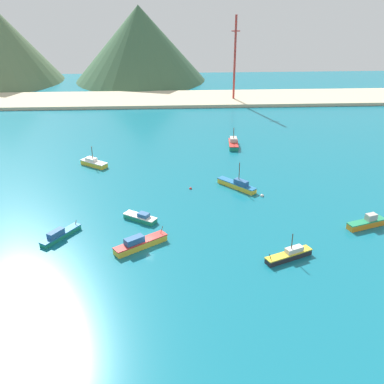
% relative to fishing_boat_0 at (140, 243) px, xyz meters
% --- Properties ---
extents(ground, '(260.00, 280.00, 0.50)m').
position_rel_fishing_boat_0_xyz_m(ground, '(1.38, 30.61, -1.20)').
color(ground, '#146B7F').
extents(fishing_boat_0, '(10.44, 8.24, 2.84)m').
position_rel_fishing_boat_0_xyz_m(fishing_boat_0, '(0.00, 0.00, 0.00)').
color(fishing_boat_0, gold).
rests_on(fishing_boat_0, ground).
extents(fishing_boat_1, '(7.86, 6.62, 5.49)m').
position_rel_fishing_boat_0_xyz_m(fishing_boat_1, '(-14.55, 43.17, -0.11)').
color(fishing_boat_1, gold).
rests_on(fishing_boat_1, ground).
extents(fishing_boat_2, '(7.49, 5.98, 1.95)m').
position_rel_fishing_boat_0_xyz_m(fishing_boat_2, '(-0.30, 11.01, -0.25)').
color(fishing_boat_2, '#198466').
rests_on(fishing_boat_2, ground).
extents(fishing_boat_3, '(8.86, 4.75, 2.78)m').
position_rel_fishing_boat_0_xyz_m(fishing_boat_3, '(46.78, 5.88, -0.01)').
color(fishing_boat_3, orange).
rests_on(fishing_boat_3, ground).
extents(fishing_boat_4, '(8.96, 9.43, 6.81)m').
position_rel_fishing_boat_0_xyz_m(fishing_boat_4, '(22.56, 26.51, -0.05)').
color(fishing_boat_4, gold).
rests_on(fishing_boat_4, ground).
extents(fishing_boat_5, '(9.58, 5.78, 5.18)m').
position_rel_fishing_boat_0_xyz_m(fishing_boat_5, '(27.90, -5.28, -0.15)').
color(fishing_boat_5, '#232328').
rests_on(fishing_boat_5, ground).
extents(fishing_boat_6, '(3.36, 8.47, 5.78)m').
position_rel_fishing_boat_0_xyz_m(fishing_boat_6, '(25.49, 56.80, -0.01)').
color(fishing_boat_6, '#198466').
rests_on(fishing_boat_6, ground).
extents(fishing_boat_7, '(7.08, 9.07, 2.09)m').
position_rel_fishing_boat_0_xyz_m(fishing_boat_7, '(-16.07, 4.44, -0.21)').
color(fishing_boat_7, '#198466').
rests_on(fishing_boat_7, ground).
extents(buoy_0, '(0.67, 0.67, 0.67)m').
position_rel_fishing_boat_0_xyz_m(buoy_0, '(11.10, 26.63, -0.83)').
color(buoy_0, red).
rests_on(buoy_0, ground).
extents(buoy_1, '(0.84, 0.84, 0.84)m').
position_rel_fishing_boat_0_xyz_m(buoy_1, '(27.76, 21.60, -0.80)').
color(buoy_1, silver).
rests_on(buoy_1, ground).
extents(beach_strip, '(247.00, 24.80, 1.20)m').
position_rel_fishing_boat_0_xyz_m(beach_strip, '(1.38, 113.61, -0.35)').
color(beach_strip, '#C6B793').
rests_on(beach_strip, ground).
extents(hill_central, '(61.58, 61.58, 34.01)m').
position_rel_fishing_boat_0_xyz_m(hill_central, '(-6.69, 154.46, 16.05)').
color(hill_central, '#3D6042').
rests_on(hill_central, ground).
extents(radio_tower, '(3.32, 2.65, 33.19)m').
position_rel_fishing_boat_0_xyz_m(radio_tower, '(32.47, 110.88, 15.97)').
color(radio_tower, '#B7332D').
rests_on(radio_tower, ground).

